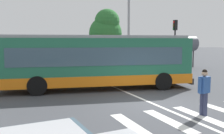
{
  "coord_description": "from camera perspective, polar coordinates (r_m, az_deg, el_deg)",
  "views": [
    {
      "loc": [
        -5.87,
        -9.45,
        2.74
      ],
      "look_at": [
        -0.47,
        3.52,
        1.3
      ],
      "focal_mm": 40.6,
      "sensor_mm": 36.0,
      "label": 1
    }
  ],
  "objects": [
    {
      "name": "ground_plane",
      "position": [
        11.46,
        9.07,
        -8.05
      ],
      "size": [
        160.0,
        160.0,
        0.0
      ],
      "primitive_type": "plane",
      "color": "#424449"
    },
    {
      "name": "city_transit_bus",
      "position": [
        14.49,
        -3.55,
        1.27
      ],
      "size": [
        11.11,
        4.49,
        3.06
      ],
      "color": "black",
      "rests_on": "ground_plane"
    },
    {
      "name": "pedestrian_crossing_street",
      "position": [
        9.91,
        20.02,
        -4.8
      ],
      "size": [
        0.57,
        0.35,
        1.72
      ],
      "color": "#333856",
      "rests_on": "ground_plane"
    },
    {
      "name": "parked_car_charcoal",
      "position": [
        25.72,
        -19.14,
        1.12
      ],
      "size": [
        2.05,
        4.59,
        1.35
      ],
      "color": "black",
      "rests_on": "ground_plane"
    },
    {
      "name": "parked_car_white",
      "position": [
        25.84,
        -13.23,
        1.31
      ],
      "size": [
        1.9,
        4.51,
        1.35
      ],
      "color": "black",
      "rests_on": "ground_plane"
    },
    {
      "name": "parked_car_teal",
      "position": [
        26.43,
        -7.3,
        1.52
      ],
      "size": [
        2.11,
        4.61,
        1.35
      ],
      "color": "black",
      "rests_on": "ground_plane"
    },
    {
      "name": "parked_car_red",
      "position": [
        27.25,
        -2.2,
        1.69
      ],
      "size": [
        1.9,
        4.51,
        1.35
      ],
      "color": "black",
      "rests_on": "ground_plane"
    },
    {
      "name": "traffic_light_far_corner",
      "position": [
        23.47,
        13.98,
        6.55
      ],
      "size": [
        0.33,
        0.32,
        4.61
      ],
      "color": "#28282B",
      "rests_on": "ground_plane"
    },
    {
      "name": "bus_stop_shelter",
      "position": [
        26.55,
        14.01,
        4.98
      ],
      "size": [
        4.8,
        1.54,
        3.25
      ],
      "color": "#28282B",
      "rests_on": "ground_plane"
    },
    {
      "name": "twin_arm_street_lamp",
      "position": [
        22.3,
        3.81,
        14.6
      ],
      "size": [
        3.8,
        0.32,
        10.23
      ],
      "color": "#939399",
      "rests_on": "ground_plane"
    },
    {
      "name": "background_tree_right",
      "position": [
        30.28,
        -1.38,
        8.35
      ],
      "size": [
        3.92,
        3.92,
        6.51
      ],
      "color": "brown",
      "rests_on": "ground_plane"
    },
    {
      "name": "crosswalk_painted_stripes",
      "position": [
        9.99,
        19.25,
        -10.37
      ],
      "size": [
        6.03,
        2.78,
        0.01
      ],
      "color": "silver",
      "rests_on": "ground_plane"
    },
    {
      "name": "lane_center_line",
      "position": [
        13.15,
        4.42,
        -6.18
      ],
      "size": [
        0.16,
        24.0,
        0.01
      ],
      "primitive_type": "cube",
      "color": "silver",
      "rests_on": "ground_plane"
    }
  ]
}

